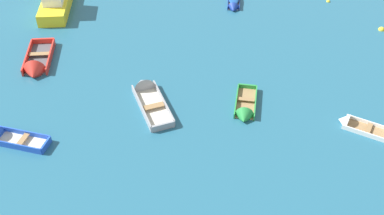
# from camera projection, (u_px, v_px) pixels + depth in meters

# --- Properties ---
(rowboat_red_near_left) EXTENTS (2.08, 4.46, 1.46)m
(rowboat_red_near_left) POSITION_uv_depth(u_px,v_px,m) (36.00, 67.00, 30.82)
(rowboat_red_near_left) COLOR #4C4C51
(rowboat_red_near_left) RESTS_ON ground_plane
(rowboat_white_far_back) EXTENTS (2.85, 2.62, 0.97)m
(rowboat_white_far_back) POSITION_uv_depth(u_px,v_px,m) (352.00, 124.00, 26.77)
(rowboat_white_far_back) COLOR #99754C
(rowboat_white_far_back) RESTS_ON ground_plane
(rowboat_deep_blue_midfield_right) EXTENTS (1.69, 3.01, 0.86)m
(rowboat_deep_blue_midfield_right) POSITION_uv_depth(u_px,v_px,m) (234.00, 3.00, 37.33)
(rowboat_deep_blue_midfield_right) COLOR gray
(rowboat_deep_blue_midfield_right) RESTS_ON ground_plane
(rowboat_green_distant_center) EXTENTS (2.23, 3.52, 1.09)m
(rowboat_green_distant_center) POSITION_uv_depth(u_px,v_px,m) (245.00, 112.00, 27.53)
(rowboat_green_distant_center) COLOR #99754C
(rowboat_green_distant_center) RESTS_ON ground_plane
(rowboat_blue_cluster_inner) EXTENTS (3.65, 2.51, 1.00)m
(rowboat_blue_cluster_inner) POSITION_uv_depth(u_px,v_px,m) (6.00, 137.00, 25.86)
(rowboat_blue_cluster_inner) COLOR beige
(rowboat_blue_cluster_inner) RESTS_ON ground_plane
(rowboat_grey_outer_right) EXTENTS (2.10, 4.79, 1.33)m
(rowboat_grey_outer_right) POSITION_uv_depth(u_px,v_px,m) (147.00, 93.00, 28.81)
(rowboat_grey_outer_right) COLOR beige
(rowboat_grey_outer_right) RESTS_ON ground_plane
(mooring_buoy_trailing) EXTENTS (0.30, 0.30, 0.30)m
(mooring_buoy_trailing) POSITION_uv_depth(u_px,v_px,m) (328.00, 2.00, 37.98)
(mooring_buoy_trailing) COLOR yellow
(mooring_buoy_trailing) RESTS_ON ground_plane
(mooring_buoy_between_boats_right) EXTENTS (0.46, 0.46, 0.46)m
(mooring_buoy_between_boats_right) POSITION_uv_depth(u_px,v_px,m) (381.00, 30.00, 34.71)
(mooring_buoy_between_boats_right) COLOR yellow
(mooring_buoy_between_boats_right) RESTS_ON ground_plane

